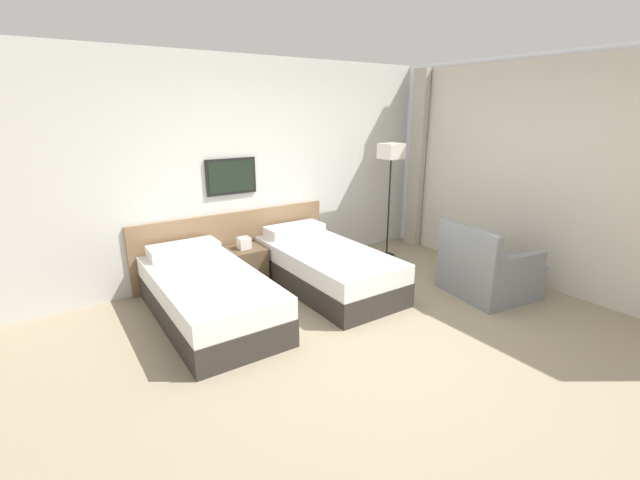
{
  "coord_description": "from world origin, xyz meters",
  "views": [
    {
      "loc": [
        -2.52,
        -2.67,
        2.08
      ],
      "look_at": [
        0.11,
        1.22,
        0.64
      ],
      "focal_mm": 24.0,
      "sensor_mm": 36.0,
      "label": 1
    }
  ],
  "objects_px": {
    "bed_near_door": "(208,295)",
    "floor_lamp": "(391,160)",
    "armchair": "(487,272)",
    "bed_near_window": "(326,267)",
    "nightstand": "(245,264)"
  },
  "relations": [
    {
      "from": "bed_near_door",
      "to": "floor_lamp",
      "type": "height_order",
      "value": "floor_lamp"
    },
    {
      "from": "nightstand",
      "to": "bed_near_window",
      "type": "bearing_deg",
      "value": -43.97
    },
    {
      "from": "bed_near_door",
      "to": "armchair",
      "type": "distance_m",
      "value": 3.14
    },
    {
      "from": "bed_near_window",
      "to": "floor_lamp",
      "type": "bearing_deg",
      "value": 17.18
    },
    {
      "from": "floor_lamp",
      "to": "armchair",
      "type": "distance_m",
      "value": 2.0
    },
    {
      "from": "nightstand",
      "to": "floor_lamp",
      "type": "bearing_deg",
      "value": -7.33
    },
    {
      "from": "bed_near_door",
      "to": "bed_near_window",
      "type": "height_order",
      "value": "same"
    },
    {
      "from": "armchair",
      "to": "floor_lamp",
      "type": "bearing_deg",
      "value": 10.31
    },
    {
      "from": "bed_near_door",
      "to": "bed_near_window",
      "type": "bearing_deg",
      "value": 0.0
    },
    {
      "from": "bed_near_window",
      "to": "floor_lamp",
      "type": "relative_size",
      "value": 1.2
    },
    {
      "from": "bed_near_door",
      "to": "armchair",
      "type": "xyz_separation_m",
      "value": [
        2.9,
        -1.21,
        0.01
      ]
    },
    {
      "from": "floor_lamp",
      "to": "armchair",
      "type": "xyz_separation_m",
      "value": [
        0.04,
        -1.64,
        -1.14
      ]
    },
    {
      "from": "nightstand",
      "to": "armchair",
      "type": "relative_size",
      "value": 0.58
    },
    {
      "from": "bed_near_door",
      "to": "floor_lamp",
      "type": "relative_size",
      "value": 1.2
    },
    {
      "from": "bed_near_window",
      "to": "armchair",
      "type": "height_order",
      "value": "armchair"
    }
  ]
}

